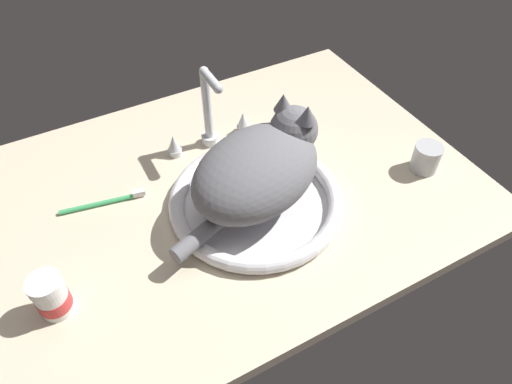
% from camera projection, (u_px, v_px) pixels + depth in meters
% --- Properties ---
extents(countertop, '(1.07, 0.76, 0.03)m').
position_uv_depth(countertop, '(224.00, 193.00, 1.02)').
color(countertop, beige).
rests_on(countertop, ground).
extents(sink_basin, '(0.36, 0.36, 0.03)m').
position_uv_depth(sink_basin, '(256.00, 201.00, 0.97)').
color(sink_basin, white).
rests_on(sink_basin, countertop).
extents(faucet, '(0.21, 0.10, 0.20)m').
position_uv_depth(faucet, '(209.00, 117.00, 1.05)').
color(faucet, silver).
rests_on(faucet, countertop).
extents(cat, '(0.38, 0.29, 0.17)m').
position_uv_depth(cat, '(262.00, 165.00, 0.91)').
color(cat, slate).
rests_on(cat, sink_basin).
extents(metal_jar, '(0.06, 0.06, 0.06)m').
position_uv_depth(metal_jar, '(426.00, 158.00, 1.03)').
color(metal_jar, '#B2B5BA').
rests_on(metal_jar, countertop).
extents(pill_bottle, '(0.06, 0.06, 0.09)m').
position_uv_depth(pill_bottle, '(51.00, 297.00, 0.78)').
color(pill_bottle, white).
rests_on(pill_bottle, countertop).
extents(toothbrush, '(0.18, 0.04, 0.02)m').
position_uv_depth(toothbrush, '(105.00, 202.00, 0.97)').
color(toothbrush, '#3FB266').
rests_on(toothbrush, countertop).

